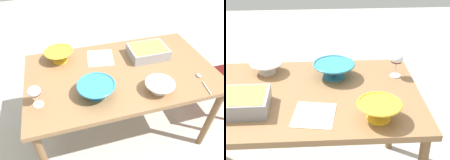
{
  "view_description": "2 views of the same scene",
  "coord_description": "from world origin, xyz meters",
  "views": [
    {
      "loc": [
        0.41,
        1.18,
        1.72
      ],
      "look_at": [
        0.12,
        0.14,
        0.78
      ],
      "focal_mm": 32.96,
      "sensor_mm": 36.0,
      "label": 1
    },
    {
      "loc": [
        0.15,
        -1.67,
        1.73
      ],
      "look_at": [
        0.26,
        0.05,
        0.78
      ],
      "focal_mm": 54.48,
      "sensor_mm": 36.0,
      "label": 2
    }
  ],
  "objects": [
    {
      "name": "small_bowl",
      "position": [
        0.24,
        0.19,
        0.78
      ],
      "size": [
        0.26,
        0.26,
        0.09
      ],
      "color": "teal",
      "rests_on": "dining_table"
    },
    {
      "name": "dining_table",
      "position": [
        0.0,
        0.0,
        0.66
      ],
      "size": [
        1.45,
        0.85,
        0.73
      ],
      "color": "olive",
      "rests_on": "ground_plane"
    },
    {
      "name": "ground_plane",
      "position": [
        0.0,
        0.0,
        0.0
      ],
      "size": [
        8.0,
        8.0,
        0.0
      ],
      "primitive_type": "plane",
      "color": "#B2ADA3"
    },
    {
      "name": "mixing_bowl",
      "position": [
        -0.18,
        0.28,
        0.77
      ],
      "size": [
        0.21,
        0.21,
        0.08
      ],
      "color": "white",
      "rests_on": "dining_table"
    },
    {
      "name": "serving_spoon",
      "position": [
        -0.53,
        0.26,
        0.73
      ],
      "size": [
        0.06,
        0.22,
        0.01
      ],
      "color": "silver",
      "rests_on": "dining_table"
    },
    {
      "name": "wine_glass",
      "position": [
        0.62,
        0.18,
        0.84
      ],
      "size": [
        0.08,
        0.08,
        0.15
      ],
      "color": "white",
      "rests_on": "dining_table"
    },
    {
      "name": "serving_bowl",
      "position": [
        0.44,
        -0.27,
        0.78
      ],
      "size": [
        0.23,
        0.23,
        0.1
      ],
      "color": "yellow",
      "rests_on": "dining_table"
    },
    {
      "name": "casserole_dish",
      "position": [
        -0.28,
        -0.14,
        0.77
      ],
      "size": [
        0.31,
        0.23,
        0.09
      ],
      "color": "#99999E",
      "rests_on": "dining_table"
    },
    {
      "name": "napkin",
      "position": [
        0.12,
        -0.22,
        0.73
      ],
      "size": [
        0.25,
        0.27,
        0.0
      ],
      "primitive_type": "cube",
      "rotation": [
        0.0,
        0.0,
        -0.16
      ],
      "color": "beige",
      "rests_on": "dining_table"
    }
  ]
}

